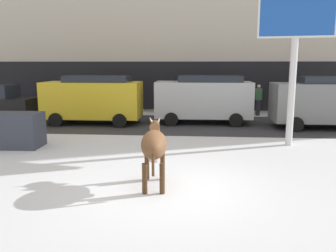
% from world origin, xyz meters
% --- Properties ---
extents(ground_plane, '(120.00, 120.00, 0.00)m').
position_xyz_m(ground_plane, '(0.00, 0.00, 0.00)').
color(ground_plane, white).
extents(road_strip, '(60.00, 5.60, 0.01)m').
position_xyz_m(road_strip, '(0.00, 8.71, 0.00)').
color(road_strip, '#333338').
rests_on(road_strip, ground).
extents(building_facade, '(44.00, 6.10, 13.00)m').
position_xyz_m(building_facade, '(0.00, 15.68, 6.48)').
color(building_facade, beige).
rests_on(building_facade, ground).
extents(cow_brown, '(0.73, 1.92, 1.54)m').
position_xyz_m(cow_brown, '(-0.33, 0.12, 0.99)').
color(cow_brown, brown).
rests_on(cow_brown, ground).
extents(billboard, '(2.52, 0.62, 5.56)m').
position_xyz_m(billboard, '(3.96, 4.70, 4.31)').
color(billboard, silver).
rests_on(billboard, ground).
extents(car_yellow_van, '(4.61, 2.15, 2.32)m').
position_xyz_m(car_yellow_van, '(-4.31, 8.53, 1.24)').
color(car_yellow_van, gold).
rests_on(car_yellow_van, ground).
extents(car_silver_van, '(4.61, 2.15, 2.32)m').
position_xyz_m(car_silver_van, '(0.99, 9.16, 1.24)').
color(car_silver_van, '#B7BABF').
rests_on(car_silver_van, ground).
extents(car_grey_van, '(4.61, 2.15, 2.32)m').
position_xyz_m(car_grey_van, '(6.40, 8.22, 1.24)').
color(car_grey_van, slate).
rests_on(car_grey_van, ground).
extents(pedestrian_near_billboard, '(0.36, 0.24, 1.73)m').
position_xyz_m(pedestrian_near_billboard, '(0.08, 11.99, 0.88)').
color(pedestrian_near_billboard, '#282833').
rests_on(pedestrian_near_billboard, ground).
extents(pedestrian_by_cars, '(0.36, 0.24, 1.73)m').
position_xyz_m(pedestrian_by_cars, '(4.08, 11.99, 0.88)').
color(pedestrian_by_cars, '#282833').
rests_on(pedestrian_by_cars, ground).
extents(pedestrian_far_left, '(0.36, 0.24, 1.73)m').
position_xyz_m(pedestrian_far_left, '(2.59, 11.99, 0.88)').
color(pedestrian_far_left, '#282833').
rests_on(pedestrian_far_left, ground).
extents(dumpster, '(1.74, 1.16, 1.20)m').
position_xyz_m(dumpster, '(-5.59, 3.58, 0.60)').
color(dumpster, '#383D4C').
rests_on(dumpster, ground).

